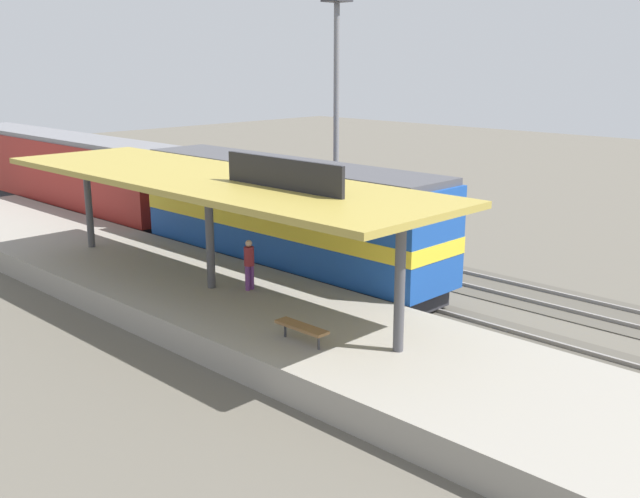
# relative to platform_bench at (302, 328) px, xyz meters

# --- Properties ---
(ground_plane) EXTENTS (120.00, 120.00, 0.00)m
(ground_plane) POSITION_rel_platform_bench_xyz_m (8.00, 5.79, -1.34)
(ground_plane) COLOR #5B564C
(track_near) EXTENTS (3.20, 110.00, 0.16)m
(track_near) POSITION_rel_platform_bench_xyz_m (6.00, 5.79, -1.31)
(track_near) COLOR #4E4941
(track_near) RESTS_ON ground
(track_far) EXTENTS (3.20, 110.00, 0.16)m
(track_far) POSITION_rel_platform_bench_xyz_m (10.60, 5.79, -1.31)
(track_far) COLOR #4E4941
(track_far) RESTS_ON ground
(platform) EXTENTS (6.00, 44.00, 0.90)m
(platform) POSITION_rel_platform_bench_xyz_m (1.40, 5.79, -0.89)
(platform) COLOR gray
(platform) RESTS_ON ground
(station_canopy) EXTENTS (5.20, 18.00, 4.70)m
(station_canopy) POSITION_rel_platform_bench_xyz_m (1.40, 5.69, 3.19)
(station_canopy) COLOR #47474C
(station_canopy) RESTS_ON platform
(platform_bench) EXTENTS (0.44, 1.70, 0.50)m
(platform_bench) POSITION_rel_platform_bench_xyz_m (0.00, 0.00, 0.00)
(platform_bench) COLOR #333338
(platform_bench) RESTS_ON platform
(locomotive) EXTENTS (2.93, 14.43, 4.44)m
(locomotive) POSITION_rel_platform_bench_xyz_m (6.00, 7.01, 1.07)
(locomotive) COLOR #28282D
(locomotive) RESTS_ON track_near
(passenger_carriage_single) EXTENTS (2.90, 20.00, 4.24)m
(passenger_carriage_single) POSITION_rel_platform_bench_xyz_m (6.00, 25.01, 0.97)
(passenger_carriage_single) COLOR #28282D
(passenger_carriage_single) RESTS_ON track_near
(light_mast) EXTENTS (1.10, 1.10, 11.70)m
(light_mast) POSITION_rel_platform_bench_xyz_m (13.80, 11.66, 7.05)
(light_mast) COLOR slate
(light_mast) RESTS_ON ground
(person_waiting) EXTENTS (0.34, 0.34, 1.71)m
(person_waiting) POSITION_rel_platform_bench_xyz_m (2.13, 4.67, 0.51)
(person_waiting) COLOR #663375
(person_waiting) RESTS_ON platform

